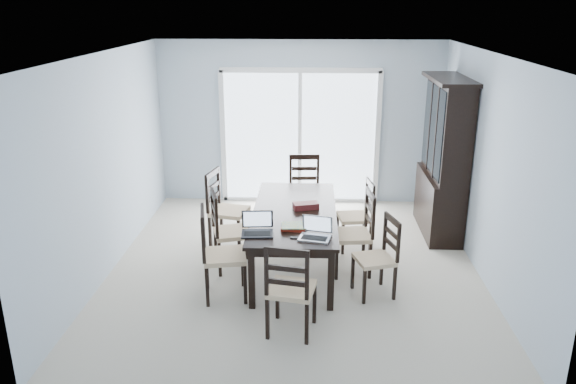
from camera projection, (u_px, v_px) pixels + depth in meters
The scene contains 24 objects.
floor at pixel (294, 267), 7.01m from camera, with size 5.00×5.00×0.00m, color beige.
ceiling at pixel (295, 54), 6.17m from camera, with size 5.00×5.00×0.00m, color white.
back_wall at pixel (300, 123), 8.95m from camera, with size 4.50×0.02×2.60m, color #AABBCB.
wall_left at pixel (106, 165), 6.69m from camera, with size 0.02×5.00×2.60m, color #AABBCB.
wall_right at pixel (489, 170), 6.49m from camera, with size 0.02×5.00×2.60m, color #AABBCB.
balcony at pixel (301, 184), 10.34m from camera, with size 4.50×2.00×0.10m, color gray.
railing at pixel (302, 140), 11.09m from camera, with size 4.50×0.06×1.10m, color #99999E.
dining_table at pixel (294, 217), 6.79m from camera, with size 1.00×2.20×0.75m.
china_hutch at pixel (444, 160), 7.76m from camera, with size 0.50×1.38×2.20m.
sliding_door at pixel (300, 137), 9.00m from camera, with size 2.52×0.05×2.18m.
chair_left_near at pixel (215, 244), 6.11m from camera, with size 0.54×0.53×1.21m.
chair_left_mid at pixel (224, 222), 6.78m from camera, with size 0.55×0.54×1.16m.
chair_left_far at pixel (222, 200), 7.47m from camera, with size 0.55×0.54×1.20m.
chair_right_near at pixel (382, 248), 6.21m from camera, with size 0.50×0.50×1.05m.
chair_right_mid at pixel (360, 224), 6.71m from camera, with size 0.50×0.49×1.18m.
chair_right_far at pixel (361, 208), 7.39m from camera, with size 0.47×0.46×1.08m.
chair_end_near at pixel (289, 281), 5.37m from camera, with size 0.51×0.52×1.15m.
chair_end_far at pixel (305, 183), 8.19m from camera, with size 0.48×0.49×1.19m.
laptop_dark at pixel (257, 230), 6.06m from camera, with size 0.36×0.27×0.24m.
laptop_silver at pixel (315, 234), 5.95m from camera, with size 0.37×0.30×0.23m.
book_stack at pixel (294, 227), 6.22m from camera, with size 0.30×0.24×0.05m.
cell_phone at pixel (295, 238), 5.98m from camera, with size 0.10×0.05×0.01m, color black.
game_box at pixel (306, 206), 6.82m from camera, with size 0.30×0.15×0.08m, color #50101E.
hot_tub at pixel (278, 158), 10.20m from camera, with size 1.93×1.77×0.89m.
Camera 1 is at (0.21, -6.33, 3.14)m, focal length 35.00 mm.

